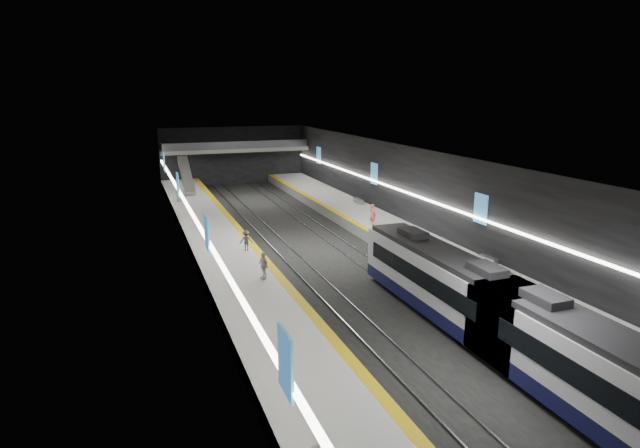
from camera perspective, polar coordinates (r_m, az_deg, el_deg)
name	(u,v)px	position (r m, az deg, el deg)	size (l,w,h in m)	color
ground	(316,251)	(44.20, -0.38, -2.90)	(70.00, 70.00, 0.00)	black
ceiling	(316,154)	(42.56, -0.40, 7.46)	(20.00, 70.00, 0.04)	beige
wall_left	(190,213)	(41.04, -13.67, 1.13)	(0.04, 70.00, 8.00)	black
wall_right	(424,196)	(47.43, 11.08, 2.99)	(0.04, 70.00, 8.00)	black
wall_back	(233,155)	(76.68, -9.25, 7.23)	(20.00, 0.04, 8.00)	black
platform_left	(226,254)	(42.26, -10.03, -3.22)	(5.00, 70.00, 1.00)	slate
tile_surface_left	(225,248)	(42.11, -10.06, -2.56)	(5.00, 70.00, 0.02)	#ABABA5
tactile_strip_left	(253,245)	(42.51, -7.14, -2.28)	(0.60, 70.00, 0.02)	#E1B80B
platform_right	(397,237)	(47.01, 8.26, -1.38)	(5.00, 70.00, 1.00)	slate
tile_surface_right	(398,231)	(46.87, 8.29, -0.78)	(5.00, 70.00, 0.02)	#ABABA5
tactile_strip_right	(375,233)	(45.90, 5.86, -1.01)	(0.60, 70.00, 0.02)	#E1B80B
rails	(316,250)	(44.19, -0.38, -2.83)	(6.52, 70.00, 0.12)	gray
train	(511,321)	(27.51, 19.67, -9.72)	(2.69, 26.58, 3.60)	#10123D
ad_posters	(312,195)	(44.03, -0.83, 3.07)	(19.94, 53.50, 2.20)	#418FC5
cove_light_left	(193,216)	(41.10, -13.38, 0.89)	(0.25, 68.60, 0.12)	white
cove_light_right	(422,198)	(47.36, 10.86, 2.74)	(0.25, 68.60, 0.12)	white
mezzanine_bridge	(236,150)	(74.55, -8.98, 7.85)	(20.00, 3.00, 1.50)	gray
escalator	(186,175)	(66.93, -14.08, 5.06)	(1.20, 8.00, 0.60)	#99999E
bench_left_far	(181,198)	(61.55, -14.64, 2.69)	(0.55, 1.98, 0.48)	#99999E
bench_right_near	(488,259)	(39.98, 17.47, -3.62)	(0.45, 1.64, 0.40)	#99999E
bench_right_far	(358,201)	(58.12, 4.12, 2.46)	(0.54, 1.95, 0.48)	#99999E
passenger_right_a	(373,215)	(48.58, 5.64, 1.00)	(0.71, 0.47, 1.95)	#D1524E
passenger_right_b	(495,275)	(34.93, 18.20, -5.15)	(0.81, 0.63, 1.66)	teal
passenger_left_a	(263,266)	(34.81, -6.06, -4.44)	(1.06, 0.44, 1.80)	beige
passenger_left_b	(246,241)	(41.05, -7.86, -1.77)	(1.02, 0.59, 1.58)	#3C3B42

